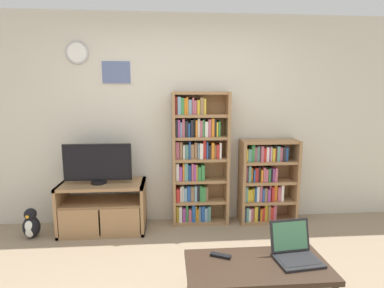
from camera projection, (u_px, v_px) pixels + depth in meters
The scene contains 9 objects.
wall_back at pixel (179, 121), 3.80m from camera, with size 7.01×0.09×2.60m.
tv_stand at pixel (103, 207), 3.58m from camera, with size 1.00×0.48×0.59m.
television at pixel (98, 163), 3.49m from camera, with size 0.78×0.18×0.47m.
bookshelf_tall at pixel (197, 159), 3.74m from camera, with size 0.70×0.24×1.67m.
bookshelf_short at pixel (265, 181), 3.84m from camera, with size 0.72×0.28×1.07m.
coffee_table at pixel (257, 270), 2.20m from camera, with size 1.05×0.50×0.40m.
laptop at pixel (294, 250), 2.27m from camera, with size 0.35×0.32×0.27m.
remote_near_laptop at pixel (221, 256), 2.29m from camera, with size 0.16×0.11×0.02m.
penguin_figurine at pixel (31, 225), 3.42m from camera, with size 0.19×0.17×0.35m.
Camera 1 is at (-0.14, -1.98, 1.64)m, focal length 28.00 mm.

